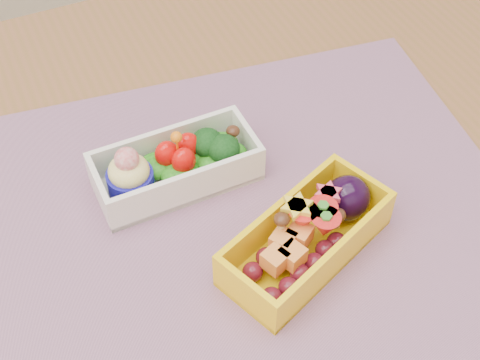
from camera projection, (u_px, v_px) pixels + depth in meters
name	position (u px, v px, depth m)	size (l,w,h in m)	color
table	(206.00, 295.00, 0.67)	(1.20, 0.80, 0.75)	brown
placemat	(235.00, 214.00, 0.61)	(0.51, 0.39, 0.00)	#9F6E8C
bento_white	(175.00, 166.00, 0.62)	(0.15, 0.07, 0.06)	white
bento_yellow	(310.00, 235.00, 0.57)	(0.17, 0.12, 0.05)	yellow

